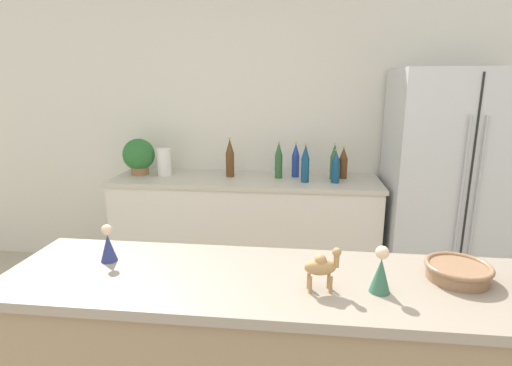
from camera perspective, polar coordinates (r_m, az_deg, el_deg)
name	(u,v)px	position (r m, az deg, el deg)	size (l,w,h in m)	color
wall_back	(281,129)	(3.54, 3.60, 7.65)	(8.00, 0.06, 2.55)	silver
back_counter	(246,229)	(3.43, -1.50, -6.63)	(2.19, 0.63, 0.91)	silver
refrigerator	(449,188)	(3.40, 25.88, -0.64)	(0.92, 0.73, 1.77)	silver
potted_plant	(139,156)	(3.54, -16.39, 3.77)	(0.27, 0.27, 0.31)	#9E6B47
paper_towel_roll	(164,162)	(3.46, -12.99, 2.93)	(0.12, 0.12, 0.23)	white
back_bottle_0	(343,163)	(3.33, 12.35, 2.79)	(0.07, 0.07, 0.27)	brown
back_bottle_1	(336,167)	(3.17, 11.32, 2.26)	(0.06, 0.06, 0.26)	navy
back_bottle_2	(334,162)	(3.28, 11.10, 2.96)	(0.06, 0.06, 0.30)	#2D6033
back_bottle_3	(305,164)	(3.15, 7.06, 2.74)	(0.06, 0.06, 0.31)	navy
back_bottle_4	(230,158)	(3.33, -3.75, 3.56)	(0.07, 0.07, 0.32)	brown
back_bottle_5	(296,160)	(3.33, 5.68, 3.25)	(0.06, 0.06, 0.29)	navy
back_bottle_6	(278,160)	(3.27, 3.20, 3.25)	(0.06, 0.06, 0.31)	#2D6033
fruit_bowl	(458,271)	(1.59, 26.88, -11.11)	(0.23, 0.23, 0.06)	#8C6647
camel_figurine	(322,266)	(1.35, 9.38, -11.62)	(0.12, 0.07, 0.15)	#A87F4C
wise_man_figurine_blue	(108,245)	(1.65, -20.37, -8.36)	(0.06, 0.06, 0.15)	navy
wise_man_figurine_crimson	(381,272)	(1.39, 17.39, -12.09)	(0.07, 0.07, 0.16)	#33664C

